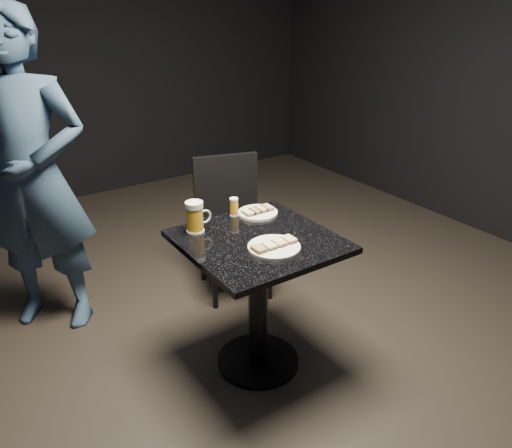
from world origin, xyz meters
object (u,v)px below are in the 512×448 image
object	(u,v)px
beer_mug	(195,217)
table	(258,282)
beer_tumbler	(234,207)
patron	(32,178)
plate_large	(274,247)
plate_small	(258,213)
chair	(231,217)

from	to	relation	value
beer_mug	table	bearing A→B (deg)	-48.41
beer_tumbler	patron	bearing A→B (deg)	138.07
plate_large	table	size ratio (longest dim) A/B	0.33
plate_small	table	xyz separation A→B (m)	(-0.16, -0.25, -0.25)
beer_tumbler	beer_mug	bearing A→B (deg)	-166.38
chair	beer_mug	bearing A→B (deg)	-134.45
plate_large	table	bearing A→B (deg)	91.14
table	chair	xyz separation A→B (m)	(0.32, 0.77, -0.01)
plate_large	table	xyz separation A→B (m)	(-0.00, 0.13, -0.25)
plate_large	chair	xyz separation A→B (m)	(0.31, 0.90, -0.26)
plate_large	table	distance (m)	0.28
table	beer_tumbler	bearing A→B (deg)	80.64
beer_tumbler	chair	world-z (taller)	chair
beer_tumbler	table	bearing A→B (deg)	-99.36
plate_small	chair	bearing A→B (deg)	74.05
plate_small	beer_tumbler	world-z (taller)	beer_tumbler
table	beer_mug	size ratio (longest dim) A/B	4.75
table	plate_large	bearing A→B (deg)	-88.86
plate_large	beer_mug	world-z (taller)	beer_mug
chair	plate_large	bearing A→B (deg)	-109.16
plate_large	plate_small	xyz separation A→B (m)	(0.16, 0.37, 0.00)
plate_small	beer_mug	distance (m)	0.38
plate_large	patron	bearing A→B (deg)	123.75
beer_tumbler	plate_large	bearing A→B (deg)	-96.31
plate_large	chair	bearing A→B (deg)	70.84
plate_small	table	world-z (taller)	plate_small
plate_small	table	bearing A→B (deg)	-123.75
beer_mug	beer_tumbler	xyz separation A→B (m)	(0.26, 0.06, -0.03)
table	beer_tumbler	distance (m)	0.42
patron	table	size ratio (longest dim) A/B	2.42
plate_large	patron	distance (m)	1.42
beer_mug	plate_small	bearing A→B (deg)	1.14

